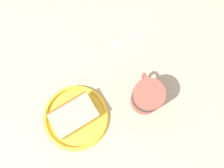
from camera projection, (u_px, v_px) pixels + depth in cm
name	position (u px, v px, depth cm)	size (l,w,h in cm)	color
ground_plane	(88.00, 110.00, 69.39)	(131.29, 131.29, 3.90)	tan
small_plate	(76.00, 117.00, 66.21)	(18.68, 18.68, 1.51)	yellow
cake_slice	(74.00, 115.00, 64.02)	(13.70, 10.94, 4.78)	brown
tea_mug	(147.00, 97.00, 62.49)	(8.12, 10.85, 10.85)	#BF4C3F
teaspoon	(121.00, 42.00, 72.07)	(12.69, 2.43, 0.80)	silver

